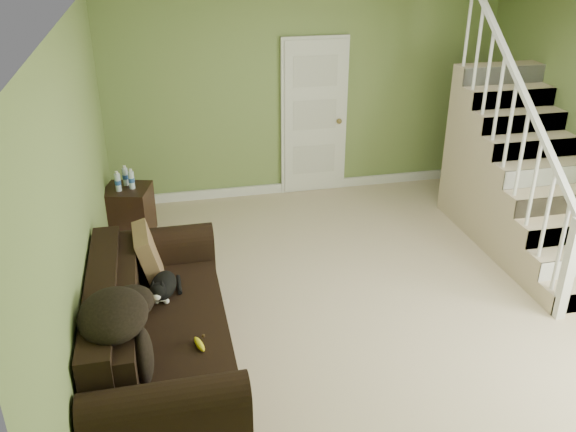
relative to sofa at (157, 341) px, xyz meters
name	(u,v)px	position (x,y,z in m)	size (l,w,h in m)	color
floor	(374,300)	(2.02, 0.68, -0.35)	(5.00, 5.50, 0.01)	#CBB893
ceiling	(394,16)	(2.02, 0.68, 2.25)	(5.00, 5.50, 0.01)	white
wall_back	(306,94)	(2.02, 3.43, 0.95)	(5.00, 0.04, 2.60)	#77904E
wall_left	(81,199)	(-0.48, 0.68, 0.95)	(0.04, 5.50, 2.60)	#77904E
baseboard_back	(305,186)	(2.02, 3.40, -0.29)	(5.00, 0.04, 0.12)	white
baseboard_left	(106,328)	(-0.45, 0.68, -0.29)	(0.04, 5.50, 0.12)	white
door	(314,117)	(2.12, 3.38, 0.65)	(0.86, 0.12, 2.02)	white
staircase	(518,183)	(4.02, 1.64, 0.29)	(1.00, 2.51, 2.82)	#CBB893
sofa	(157,341)	(0.00, 0.00, 0.00)	(1.01, 2.35, 0.93)	black
side_table	(129,211)	(-0.25, 2.57, -0.05)	(0.59, 0.59, 0.81)	black
cat	(164,287)	(0.09, 0.37, 0.25)	(0.28, 0.54, 0.26)	black
banana	(199,344)	(0.31, -0.34, 0.17)	(0.05, 0.18, 0.05)	yellow
throw_pillow	(149,256)	(-0.01, 0.72, 0.35)	(0.12, 0.48, 0.48)	#47311C
throw_blanket	(113,315)	(-0.24, -0.48, 0.61)	(0.45, 0.59, 0.24)	black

